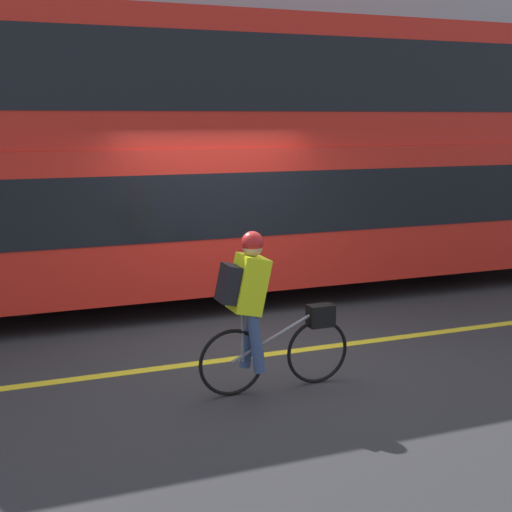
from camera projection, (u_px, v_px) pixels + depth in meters
ground_plane at (252, 351)px, 8.19m from camera, size 80.00×80.00×0.00m
road_center_line at (258, 355)px, 8.02m from camera, size 50.00×0.14×0.01m
sidewalk_curb at (145, 258)px, 13.24m from camera, size 60.00×2.11×0.15m
building_facade at (126, 94)px, 13.76m from camera, size 60.00×0.30×6.17m
bus at (258, 147)px, 10.54m from camera, size 11.08×2.53×3.99m
cyclist_on_bike at (260, 306)px, 6.82m from camera, size 1.58×0.32×1.59m
trash_bin at (117, 232)px, 12.85m from camera, size 0.55×0.55×0.94m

